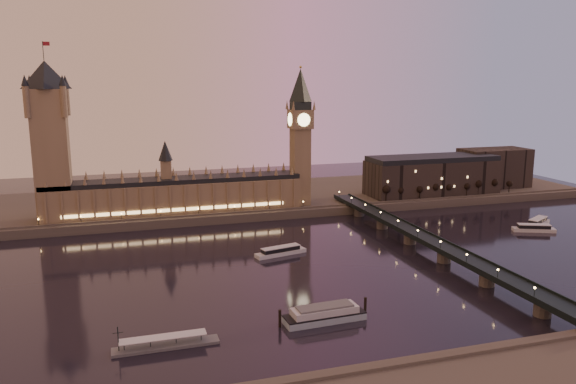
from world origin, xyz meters
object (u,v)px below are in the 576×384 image
at_px(cruise_boat_b, 534,228).
at_px(pontoon_pier, 166,344).
at_px(moored_barge, 325,314).
at_px(cruise_boat_a, 281,251).

relative_size(cruise_boat_b, pontoon_pier, 0.69).
xyz_separation_m(cruise_boat_b, pontoon_pier, (-250.91, -96.51, -1.06)).
distance_m(moored_barge, pontoon_pier, 66.24).
bearing_deg(cruise_boat_b, pontoon_pier, -135.68).
bearing_deg(cruise_boat_a, moored_barge, -108.16).
relative_size(cruise_boat_a, pontoon_pier, 0.79).
bearing_deg(moored_barge, cruise_boat_b, 23.70).
relative_size(cruise_boat_a, moored_barge, 0.79).
bearing_deg(cruise_boat_a, cruise_boat_b, -13.40).
relative_size(cruise_boat_a, cruise_boat_b, 1.15).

